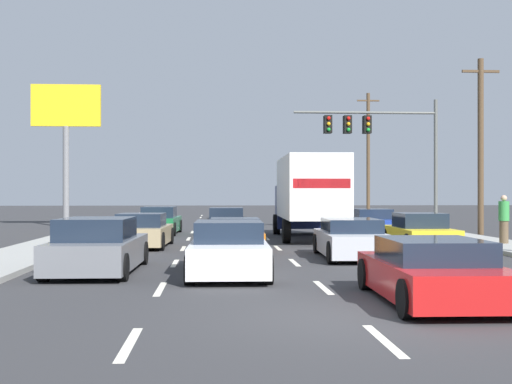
{
  "coord_description": "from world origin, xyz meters",
  "views": [
    {
      "loc": [
        -2.28,
        -10.53,
        1.99
      ],
      "look_at": [
        -0.96,
        10.42,
        2.02
      ],
      "focal_mm": 46.47,
      "sensor_mm": 36.0,
      "label": 1
    }
  ],
  "objects_px": {
    "car_orange": "(235,236)",
    "car_blue": "(372,224)",
    "car_black": "(226,223)",
    "box_truck": "(308,192)",
    "utility_pole_mid": "(481,144)",
    "car_silver": "(351,239)",
    "pedestrian_near_corner": "(504,219)",
    "car_gray": "(98,247)",
    "traffic_signal_mast": "(372,133)",
    "car_tan": "(142,232)",
    "car_white": "(229,250)",
    "utility_pole_far": "(368,154)",
    "car_yellow": "(420,233)",
    "car_green": "(160,222)",
    "car_red": "(432,272)",
    "roadside_billboard": "(66,126)"
  },
  "relations": [
    {
      "from": "traffic_signal_mast",
      "to": "utility_pole_far",
      "type": "relative_size",
      "value": 0.78
    },
    {
      "from": "car_tan",
      "to": "car_gray",
      "type": "distance_m",
      "value": 7.69
    },
    {
      "from": "traffic_signal_mast",
      "to": "roadside_billboard",
      "type": "bearing_deg",
      "value": 168.3
    },
    {
      "from": "car_tan",
      "to": "utility_pole_far",
      "type": "height_order",
      "value": "utility_pole_far"
    },
    {
      "from": "car_silver",
      "to": "car_red",
      "type": "relative_size",
      "value": 1.03
    },
    {
      "from": "traffic_signal_mast",
      "to": "utility_pole_mid",
      "type": "xyz_separation_m",
      "value": [
        4.21,
        -4.34,
        -0.89
      ]
    },
    {
      "from": "car_yellow",
      "to": "utility_pole_far",
      "type": "xyz_separation_m",
      "value": [
        5.04,
        29.31,
        4.57
      ]
    },
    {
      "from": "car_green",
      "to": "car_red",
      "type": "distance_m",
      "value": 21.39
    },
    {
      "from": "car_blue",
      "to": "car_black",
      "type": "bearing_deg",
      "value": 177.57
    },
    {
      "from": "car_gray",
      "to": "utility_pole_mid",
      "type": "height_order",
      "value": "utility_pole_mid"
    },
    {
      "from": "car_orange",
      "to": "utility_pole_mid",
      "type": "xyz_separation_m",
      "value": [
        11.95,
        8.11,
        3.8
      ]
    },
    {
      "from": "car_white",
      "to": "car_red",
      "type": "bearing_deg",
      "value": -50.14
    },
    {
      "from": "box_truck",
      "to": "car_blue",
      "type": "bearing_deg",
      "value": 32.7
    },
    {
      "from": "car_silver",
      "to": "traffic_signal_mast",
      "type": "xyz_separation_m",
      "value": [
        4.26,
        15.07,
        4.65
      ]
    },
    {
      "from": "car_blue",
      "to": "utility_pole_far",
      "type": "distance_m",
      "value": 23.13
    },
    {
      "from": "pedestrian_near_corner",
      "to": "utility_pole_mid",
      "type": "bearing_deg",
      "value": 73.99
    },
    {
      "from": "car_tan",
      "to": "car_silver",
      "type": "distance_m",
      "value": 8.13
    },
    {
      "from": "car_white",
      "to": "car_silver",
      "type": "distance_m",
      "value": 5.44
    },
    {
      "from": "pedestrian_near_corner",
      "to": "car_green",
      "type": "bearing_deg",
      "value": 147.55
    },
    {
      "from": "car_orange",
      "to": "car_yellow",
      "type": "height_order",
      "value": "car_yellow"
    },
    {
      "from": "car_orange",
      "to": "roadside_billboard",
      "type": "xyz_separation_m",
      "value": [
        -9.21,
        15.96,
        5.33
      ]
    },
    {
      "from": "box_truck",
      "to": "utility_pole_mid",
      "type": "height_order",
      "value": "utility_pole_mid"
    },
    {
      "from": "car_white",
      "to": "car_tan",
      "type": "bearing_deg",
      "value": 109.74
    },
    {
      "from": "car_white",
      "to": "car_blue",
      "type": "relative_size",
      "value": 1.04
    },
    {
      "from": "car_green",
      "to": "car_blue",
      "type": "xyz_separation_m",
      "value": [
        9.96,
        -1.8,
        -0.03
      ]
    },
    {
      "from": "car_orange",
      "to": "car_blue",
      "type": "height_order",
      "value": "car_blue"
    },
    {
      "from": "utility_pole_mid",
      "to": "car_orange",
      "type": "bearing_deg",
      "value": -145.83
    },
    {
      "from": "pedestrian_near_corner",
      "to": "car_silver",
      "type": "bearing_deg",
      "value": -150.05
    },
    {
      "from": "box_truck",
      "to": "traffic_signal_mast",
      "type": "bearing_deg",
      "value": 57.15
    },
    {
      "from": "car_orange",
      "to": "traffic_signal_mast",
      "type": "bearing_deg",
      "value": 58.13
    },
    {
      "from": "car_silver",
      "to": "car_yellow",
      "type": "relative_size",
      "value": 1.05
    },
    {
      "from": "car_red",
      "to": "pedestrian_near_corner",
      "type": "bearing_deg",
      "value": 60.7
    },
    {
      "from": "car_gray",
      "to": "car_blue",
      "type": "xyz_separation_m",
      "value": [
        10.22,
        13.6,
        -0.06
      ]
    },
    {
      "from": "car_blue",
      "to": "pedestrian_near_corner",
      "type": "height_order",
      "value": "pedestrian_near_corner"
    },
    {
      "from": "car_tan",
      "to": "utility_pole_far",
      "type": "bearing_deg",
      "value": 61.89
    },
    {
      "from": "traffic_signal_mast",
      "to": "roadside_billboard",
      "type": "height_order",
      "value": "roadside_billboard"
    },
    {
      "from": "car_black",
      "to": "car_yellow",
      "type": "xyz_separation_m",
      "value": [
        6.75,
        -7.49,
        -0.02
      ]
    },
    {
      "from": "car_yellow",
      "to": "car_orange",
      "type": "bearing_deg",
      "value": -175.32
    },
    {
      "from": "car_orange",
      "to": "car_green",
      "type": "bearing_deg",
      "value": 109.28
    },
    {
      "from": "car_white",
      "to": "pedestrian_near_corner",
      "type": "relative_size",
      "value": 2.66
    },
    {
      "from": "car_gray",
      "to": "traffic_signal_mast",
      "type": "height_order",
      "value": "traffic_signal_mast"
    },
    {
      "from": "car_silver",
      "to": "box_truck",
      "type": "bearing_deg",
      "value": 90.99
    },
    {
      "from": "car_gray",
      "to": "box_truck",
      "type": "xyz_separation_m",
      "value": [
        6.94,
        11.49,
        1.39
      ]
    },
    {
      "from": "car_tan",
      "to": "car_blue",
      "type": "bearing_deg",
      "value": 30.7
    },
    {
      "from": "car_tan",
      "to": "traffic_signal_mast",
      "type": "height_order",
      "value": "traffic_signal_mast"
    },
    {
      "from": "car_white",
      "to": "traffic_signal_mast",
      "type": "relative_size",
      "value": 0.6
    },
    {
      "from": "car_blue",
      "to": "pedestrian_near_corner",
      "type": "xyz_separation_m",
      "value": [
        3.31,
        -6.64,
        0.46
      ]
    },
    {
      "from": "car_red",
      "to": "car_orange",
      "type": "bearing_deg",
      "value": 106.8
    },
    {
      "from": "traffic_signal_mast",
      "to": "utility_pole_mid",
      "type": "distance_m",
      "value": 6.11
    },
    {
      "from": "car_white",
      "to": "utility_pole_far",
      "type": "height_order",
      "value": "utility_pole_far"
    }
  ]
}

